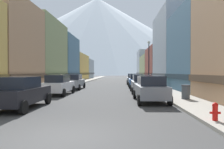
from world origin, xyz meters
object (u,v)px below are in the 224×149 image
(trash_bin_right, at_px, (186,92))
(car_right_1, at_px, (141,84))
(potted_plant_0, at_px, (53,82))
(car_left_1, at_px, (59,85))
(car_right_0, at_px, (150,89))
(streetlamp_right, at_px, (149,57))
(potted_plant_1, at_px, (164,84))
(fire_hydrant_near, at_px, (215,111))
(car_left_0, at_px, (21,92))
(car_right_3, at_px, (133,79))
(car_right_2, at_px, (136,81))
(pedestrian_1, at_px, (150,80))
(car_left_2, at_px, (74,82))
(pedestrian_0, at_px, (61,81))

(trash_bin_right, bearing_deg, car_right_1, 114.22)
(potted_plant_0, bearing_deg, car_left_1, -67.81)
(car_right_0, bearing_deg, streetlamp_right, 82.71)
(potted_plant_0, xyz_separation_m, potted_plant_1, (14.00, -1.07, -0.06))
(car_left_1, bearing_deg, car_right_1, 16.10)
(car_right_1, height_order, fire_hydrant_near, car_right_1)
(car_left_0, distance_m, trash_bin_right, 10.71)
(potted_plant_0, bearing_deg, streetlamp_right, 1.24)
(car_right_3, bearing_deg, streetlamp_right, -79.44)
(car_right_2, xyz_separation_m, pedestrian_1, (2.45, 4.03, -0.03))
(car_left_1, xyz_separation_m, car_left_2, (0.00, 6.08, 0.00))
(car_right_0, distance_m, fire_hydrant_near, 6.18)
(potted_plant_1, bearing_deg, pedestrian_0, 169.88)
(car_right_0, xyz_separation_m, pedestrian_0, (-10.05, 13.13, -0.01))
(car_right_3, distance_m, pedestrian_1, 4.17)
(car_right_3, bearing_deg, car_right_1, -90.00)
(car_right_0, relative_size, car_right_3, 1.00)
(trash_bin_right, bearing_deg, car_right_3, 97.30)
(car_left_1, xyz_separation_m, potted_plant_1, (10.80, 6.78, -0.25))
(fire_hydrant_near, bearing_deg, car_left_1, 132.94)
(car_right_1, bearing_deg, car_left_1, -163.90)
(car_left_1, xyz_separation_m, pedestrian_1, (10.05, 13.07, -0.03))
(car_left_0, xyz_separation_m, pedestrian_1, (10.05, 19.95, -0.03))
(car_right_2, xyz_separation_m, fire_hydrant_near, (1.65, -18.98, -0.37))
(pedestrian_0, bearing_deg, streetlamp_right, -5.06)
(car_right_1, height_order, pedestrian_1, car_right_1)
(car_right_0, relative_size, car_right_1, 1.01)
(car_left_2, relative_size, car_right_0, 1.00)
(car_left_0, distance_m, fire_hydrant_near, 9.75)
(car_left_1, bearing_deg, potted_plant_0, 112.19)
(car_right_2, relative_size, potted_plant_0, 4.27)
(car_left_1, relative_size, fire_hydrant_near, 6.26)
(car_right_3, bearing_deg, car_right_0, -89.99)
(trash_bin_right, xyz_separation_m, pedestrian_1, (-0.10, 16.54, 0.23))
(car_left_2, bearing_deg, potted_plant_1, 3.69)
(car_right_3, xyz_separation_m, potted_plant_1, (3.20, -9.66, -0.25))
(trash_bin_right, xyz_separation_m, pedestrian_0, (-12.60, 12.62, 0.24))
(car_left_2, xyz_separation_m, car_right_3, (7.60, 10.36, 0.00))
(car_right_2, height_order, car_right_3, same)
(car_left_0, bearing_deg, potted_plant_1, 51.67)
(car_left_2, xyz_separation_m, pedestrian_1, (10.05, 6.99, -0.03))
(car_left_0, relative_size, car_left_2, 1.00)
(car_right_1, xyz_separation_m, pedestrian_1, (2.45, 10.87, -0.03))
(potted_plant_1, relative_size, streetlamp_right, 0.16)
(trash_bin_right, bearing_deg, car_left_2, 136.73)
(car_right_1, relative_size, potted_plant_1, 4.65)
(potted_plant_1, xyz_separation_m, streetlamp_right, (-1.65, 1.34, 3.34))
(potted_plant_1, distance_m, pedestrian_0, 13.46)
(car_right_0, distance_m, car_right_3, 20.43)
(car_left_0, xyz_separation_m, car_right_1, (7.60, 9.08, 0.00))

